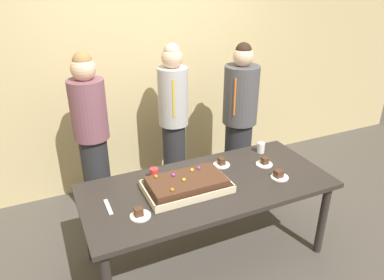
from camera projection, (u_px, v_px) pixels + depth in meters
ground_plane at (207, 254)px, 3.27m from camera, size 12.00×12.00×0.00m
interior_back_panel at (143, 54)px, 3.95m from camera, size 8.00×0.12×3.00m
party_table at (208, 192)px, 2.98m from camera, size 2.04×0.91×0.74m
sheet_cake at (187, 184)px, 2.86m from camera, size 0.67×0.40×0.13m
plated_slice_near_left at (279, 175)px, 3.04m from camera, size 0.15×0.15×0.07m
plated_slice_near_right at (140, 214)px, 2.56m from camera, size 0.15×0.15×0.07m
plated_slice_far_left at (222, 163)px, 3.23m from camera, size 0.15×0.15×0.07m
plated_slice_far_right at (264, 163)px, 3.24m from camera, size 0.15×0.15×0.07m
drink_cup_nearest at (154, 174)px, 3.00m from camera, size 0.07×0.07×0.10m
drink_cup_middle at (261, 148)px, 3.45m from camera, size 0.07×0.07×0.10m
cake_server_utensil at (108, 207)px, 2.66m from camera, size 0.03×0.20×0.01m
person_serving_front at (174, 120)px, 3.81m from camera, size 0.31×0.31×1.69m
person_green_shirt_behind at (239, 119)px, 3.91m from camera, size 0.37×0.37×1.68m
person_striped_tie_right at (92, 139)px, 3.37m from camera, size 0.32×0.32×1.71m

